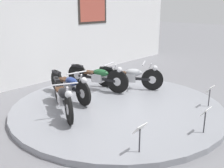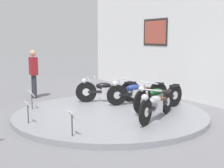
# 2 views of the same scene
# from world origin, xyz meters

# --- Properties ---
(ground_plane) EXTENTS (60.00, 60.00, 0.00)m
(ground_plane) POSITION_xyz_m (0.00, 0.00, 0.00)
(ground_plane) COLOR slate
(display_platform) EXTENTS (5.06, 5.06, 0.12)m
(display_platform) POSITION_xyz_m (0.00, 0.00, 0.06)
(display_platform) COLOR gray
(display_platform) RESTS_ON ground_plane
(back_wall) EXTENTS (14.00, 0.22, 4.14)m
(back_wall) POSITION_xyz_m (0.00, 3.44, 2.07)
(back_wall) COLOR white
(back_wall) RESTS_ON ground_plane
(motorcycle_black) EXTENTS (0.94, 1.80, 0.79)m
(motorcycle_black) POSITION_xyz_m (-1.20, 0.57, 0.51)
(motorcycle_black) COLOR black
(motorcycle_black) RESTS_ON display_platform
(motorcycle_blue) EXTENTS (0.54, 1.94, 0.78)m
(motorcycle_blue) POSITION_xyz_m (-0.51, 1.19, 0.50)
(motorcycle_blue) COLOR black
(motorcycle_blue) RESTS_ON display_platform
(motorcycle_green) EXTENTS (0.60, 1.97, 0.80)m
(motorcycle_green) POSITION_xyz_m (0.51, 1.19, 0.52)
(motorcycle_green) COLOR black
(motorcycle_green) RESTS_ON display_platform
(motorcycle_silver) EXTENTS (1.00, 1.74, 0.78)m
(motorcycle_silver) POSITION_xyz_m (1.20, 0.57, 0.50)
(motorcycle_silver) COLOR black
(motorcycle_silver) RESTS_ON display_platform
(info_placard_front_left) EXTENTS (0.26, 0.11, 0.51)m
(info_placard_front_left) POSITION_xyz_m (-1.38, -1.69, 0.49)
(info_placard_front_left) COLOR #333338
(info_placard_front_left) RESTS_ON display_platform
(info_placard_front_centre) EXTENTS (0.26, 0.11, 0.51)m
(info_placard_front_centre) POSITION_xyz_m (0.00, -2.18, 0.49)
(info_placard_front_centre) COLOR #333338
(info_placard_front_centre) RESTS_ON display_platform
(info_placard_front_right) EXTENTS (0.26, 0.11, 0.51)m
(info_placard_front_right) POSITION_xyz_m (1.38, -1.69, 0.49)
(info_placard_front_right) COLOR #333338
(info_placard_front_right) RESTS_ON display_platform
(visitor_standing) EXTENTS (0.36, 0.22, 1.66)m
(visitor_standing) POSITION_xyz_m (-3.62, -0.96, 0.94)
(visitor_standing) COLOR #2D2D38
(visitor_standing) RESTS_ON ground_plane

